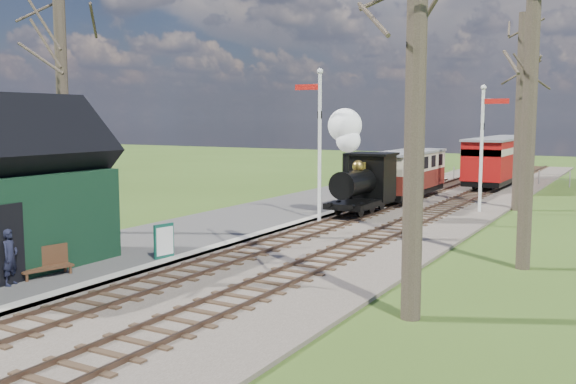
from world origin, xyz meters
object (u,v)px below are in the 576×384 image
person (10,257)px  red_carriage_a (491,162)px  semaphore_far (484,139)px  red_carriage_b (509,157)px  semaphore_near (318,134)px  bench (44,262)px  locomotive (360,170)px  sign_board (164,241)px  coach (407,172)px

person → red_carriage_a: bearing=-31.0°
semaphore_far → red_carriage_a: 10.54m
semaphore_far → red_carriage_a: semaphore_far is taller
red_carriage_b → person: size_ratio=4.15×
red_carriage_b → semaphore_near: bearing=-98.8°
red_carriage_b → bench: 34.02m
semaphore_far → bench: 19.40m
semaphore_near → locomotive: 3.06m
semaphore_far → sign_board: size_ratio=5.68×
red_carriage_b → sign_board: (-4.07, -30.36, -0.97)m
red_carriage_a → red_carriage_b: size_ratio=1.00×
locomotive → red_carriage_a: size_ratio=0.77×
sign_board → person: (-1.25, -4.24, 0.20)m
semaphore_far → coach: semaphore_far is taller
semaphore_far → bench: (-7.11, -17.83, -2.79)m
locomotive → coach: 6.09m
red_carriage_a → person: size_ratio=4.15×
red_carriage_a → coach: bearing=-108.7°
semaphore_near → bench: (-1.97, -11.83, -3.06)m
locomotive → sign_board: locomotive is taller
semaphore_near → locomotive: size_ratio=1.39×
semaphore_far → locomotive: 5.74m
coach → red_carriage_a: red_carriage_a is taller
semaphore_near → sign_board: 9.12m
locomotive → semaphore_near: bearing=-106.7°
coach → bench: bearing=-97.6°
red_carriage_b → person: bearing=-98.7°
bench → person: person is taller
semaphore_near → person: semaphore_near is taller
semaphore_near → sign_board: size_ratio=6.17×
person → semaphore_far: bearing=-41.3°
locomotive → bench: size_ratio=3.17×
red_carriage_a → person: (-5.32, -29.10, -0.78)m
red_carriage_a → red_carriage_b: same height
red_carriage_b → coach: bearing=-101.2°
semaphore_near → semaphore_far: semaphore_near is taller
red_carriage_a → person: 29.60m
red_carriage_b → bench: red_carriage_b is taller
coach → red_carriage_a: bearing=71.3°
sign_board → bench: bearing=-111.5°
locomotive → red_carriage_b: locomotive is taller
locomotive → coach: bearing=89.9°
semaphore_far → sign_board: 15.96m
semaphore_near → red_carriage_a: (3.37, 16.25, -1.94)m
sign_board → bench: sign_board is taller
red_carriage_b → bench: (-5.34, -33.58, -1.12)m
locomotive → sign_board: (-1.46, -11.13, -1.36)m
coach → semaphore_far: bearing=-30.6°
locomotive → coach: size_ratio=0.62×
coach → sign_board: 17.28m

